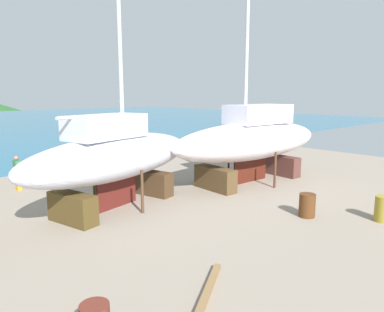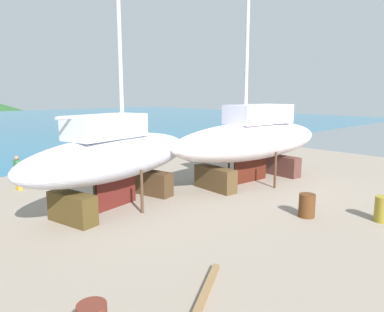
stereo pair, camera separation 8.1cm
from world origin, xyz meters
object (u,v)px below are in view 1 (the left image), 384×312
object	(u,v)px
worker	(17,172)
barrel_tar_black	(383,209)
sailboat_large_starboard	(252,139)
sailboat_mid_port	(115,156)
barrel_rust_far	(307,205)

from	to	relation	value
worker	barrel_tar_black	distance (m)	16.13
worker	sailboat_large_starboard	bearing A→B (deg)	143.86
sailboat_mid_port	sailboat_large_starboard	world-z (taller)	sailboat_large_starboard
sailboat_mid_port	barrel_tar_black	world-z (taller)	sailboat_mid_port
sailboat_large_starboard	worker	world-z (taller)	sailboat_large_starboard
sailboat_large_starboard	worker	distance (m)	11.85
sailboat_mid_port	barrel_tar_black	distance (m)	10.46
sailboat_large_starboard	worker	size ratio (longest dim) A/B	10.21
sailboat_mid_port	worker	bearing A→B (deg)	97.47
worker	sailboat_mid_port	bearing A→B (deg)	109.09
sailboat_mid_port	barrel_tar_black	size ratio (longest dim) A/B	14.65
sailboat_large_starboard	barrel_rust_far	world-z (taller)	sailboat_large_starboard
worker	barrel_rust_far	world-z (taller)	worker
sailboat_mid_port	worker	size ratio (longest dim) A/B	8.14
worker	barrel_rust_far	size ratio (longest dim) A/B	1.90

